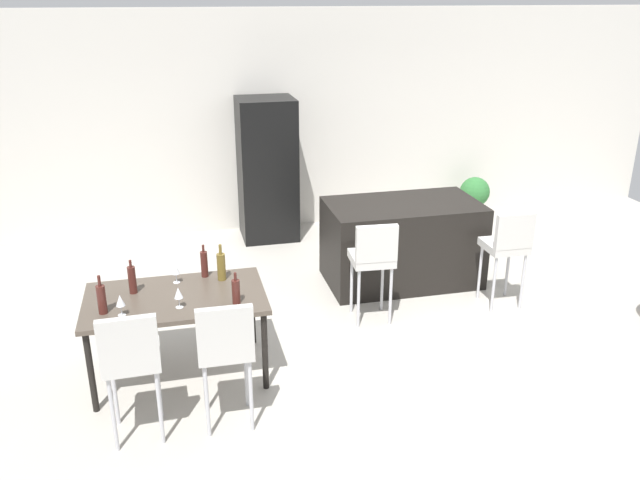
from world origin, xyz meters
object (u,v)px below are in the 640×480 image
at_px(bar_chair_middle, 508,244).
at_px(wine_bottle_right, 236,291).
at_px(wine_glass_far, 120,301).
at_px(wine_glass_end, 176,269).
at_px(dining_chair_far, 225,345).
at_px(wine_bottle_middle, 102,299).
at_px(wine_bottle_left, 132,279).
at_px(wine_bottle_inner, 221,266).
at_px(wine_glass_near, 178,293).
at_px(wine_bottle_corner, 204,264).
at_px(bar_chair_left, 373,256).
at_px(refrigerator, 267,169).
at_px(kitchen_island, 402,242).
at_px(dining_chair_near, 131,356).
at_px(dining_table, 176,303).
at_px(potted_plant, 474,195).

relative_size(bar_chair_middle, wine_bottle_right, 3.94).
xyz_separation_m(wine_glass_far, wine_glass_end, (0.43, 0.51, 0.00)).
relative_size(dining_chair_far, wine_bottle_middle, 3.29).
xyz_separation_m(wine_bottle_left, wine_bottle_inner, (0.74, 0.09, 0.01)).
bearing_deg(wine_bottle_middle, wine_glass_near, -3.97).
bearing_deg(wine_bottle_middle, wine_bottle_corner, 32.06).
height_order(wine_bottle_corner, wine_glass_near, wine_bottle_corner).
relative_size(bar_chair_left, wine_glass_near, 6.03).
relative_size(wine_glass_near, refrigerator, 0.09).
xyz_separation_m(wine_glass_near, wine_glass_end, (-0.01, 0.48, 0.00)).
bearing_deg(wine_bottle_right, wine_glass_end, 131.92).
bearing_deg(kitchen_island, bar_chair_middle, -46.43).
bearing_deg(dining_chair_far, wine_bottle_right, 75.13).
bearing_deg(wine_bottle_inner, wine_bottle_corner, 143.44).
distance_m(dining_chair_far, wine_bottle_middle, 1.09).
distance_m(bar_chair_left, wine_bottle_middle, 2.54).
distance_m(kitchen_island, wine_glass_end, 2.74).
relative_size(bar_chair_left, wine_bottle_corner, 3.54).
bearing_deg(wine_bottle_middle, wine_glass_far, -27.26).
distance_m(bar_chair_left, bar_chair_middle, 1.42).
bearing_deg(wine_glass_end, bar_chair_left, 7.98).
bearing_deg(dining_chair_near, refrigerator, 67.91).
distance_m(bar_chair_left, dining_chair_far, 2.04).
height_order(kitchen_island, wine_bottle_corner, wine_bottle_corner).
relative_size(wine_glass_far, wine_glass_end, 1.00).
xyz_separation_m(wine_bottle_corner, wine_glass_end, (-0.25, -0.07, 0.00)).
xyz_separation_m(dining_chair_far, wine_bottle_left, (-0.66, 0.95, 0.16)).
bearing_deg(wine_glass_end, dining_chair_far, -73.93).
height_order(bar_chair_middle, wine_glass_end, bar_chair_middle).
bearing_deg(bar_chair_middle, bar_chair_left, 179.99).
bearing_deg(dining_chair_far, wine_glass_far, 142.96).
xyz_separation_m(bar_chair_left, wine_bottle_right, (-1.40, -0.77, 0.15)).
height_order(dining_chair_far, wine_bottle_middle, wine_bottle_middle).
xyz_separation_m(bar_chair_left, dining_table, (-1.88, -0.53, -0.02)).
distance_m(dining_chair_near, wine_bottle_middle, 0.69).
bearing_deg(wine_glass_near, bar_chair_left, 21.82).
xyz_separation_m(bar_chair_left, wine_bottle_corner, (-1.61, -0.19, 0.16)).
bearing_deg(wine_bottle_corner, refrigerator, 70.28).
height_order(dining_table, refrigerator, refrigerator).
distance_m(bar_chair_middle, wine_bottle_right, 2.93).
xyz_separation_m(kitchen_island, bar_chair_left, (-0.62, -0.85, 0.24)).
bearing_deg(refrigerator, potted_plant, -0.19).
height_order(wine_bottle_corner, potted_plant, wine_bottle_corner).
xyz_separation_m(kitchen_island, wine_bottle_inner, (-2.09, -1.14, 0.41)).
xyz_separation_m(dining_table, refrigerator, (1.27, 3.14, 0.24)).
bearing_deg(wine_bottle_corner, wine_bottle_inner, -36.56).
height_order(dining_chair_far, wine_bottle_corner, dining_chair_far).
xyz_separation_m(dining_chair_far, wine_glass_far, (-0.74, 0.56, 0.17)).
height_order(wine_bottle_inner, wine_glass_end, wine_bottle_inner).
distance_m(dining_chair_near, wine_bottle_left, 0.96).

